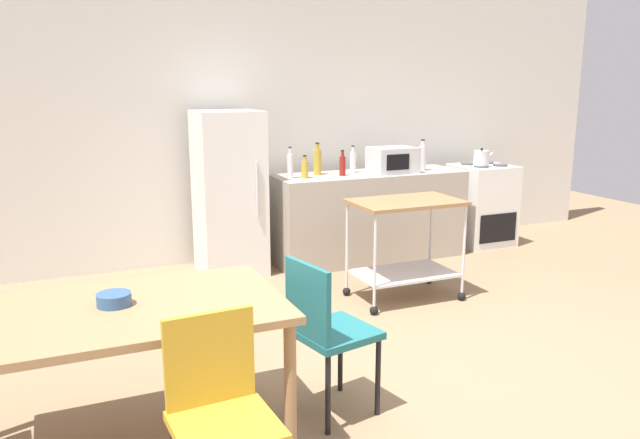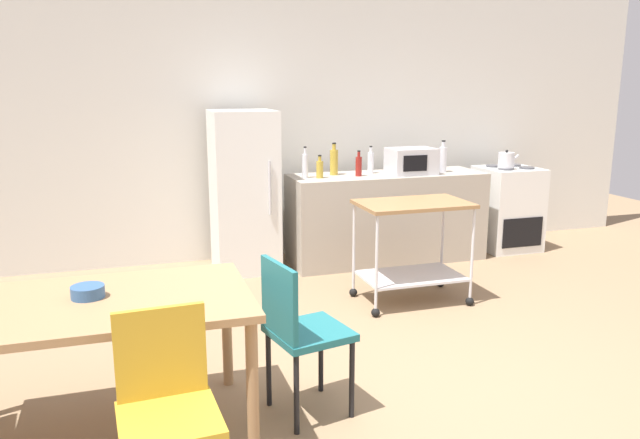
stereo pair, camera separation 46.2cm
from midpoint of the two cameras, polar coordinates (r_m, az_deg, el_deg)
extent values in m
plane|color=#8C7051|center=(3.97, 12.62, -14.80)|extent=(12.00, 12.00, 0.00)
cube|color=silver|center=(6.50, -1.12, 9.41)|extent=(8.40, 0.12, 2.90)
cube|color=#A89E8E|center=(6.40, 8.21, 0.19)|extent=(2.00, 0.64, 0.90)
cube|color=#A37A51|center=(3.20, -15.93, -7.58)|extent=(1.50, 0.90, 0.04)
cylinder|color=#A37A51|center=(3.08, -1.83, -15.49)|extent=(0.06, 0.06, 0.71)
cylinder|color=#A37A51|center=(3.77, -5.10, -10.12)|extent=(0.06, 0.06, 0.71)
cube|color=gold|center=(2.64, -8.66, -18.00)|extent=(0.42, 0.42, 0.04)
cube|color=gold|center=(2.69, -9.68, -12.09)|extent=(0.38, 0.05, 0.40)
cube|color=#1E666B|center=(3.42, 2.94, -10.44)|extent=(0.48, 0.48, 0.04)
cube|color=#1E666B|center=(3.25, 0.28, -7.49)|extent=(0.11, 0.38, 0.40)
cylinder|color=black|center=(3.49, 6.88, -14.50)|extent=(0.03, 0.03, 0.45)
cylinder|color=black|center=(3.74, 3.71, -12.50)|extent=(0.03, 0.03, 0.45)
cylinder|color=black|center=(3.32, 1.96, -15.91)|extent=(0.03, 0.03, 0.45)
cylinder|color=black|center=(3.58, -0.98, -13.67)|extent=(0.03, 0.03, 0.45)
cube|color=white|center=(7.16, 18.67, 0.96)|extent=(0.60, 0.60, 0.90)
cube|color=black|center=(6.96, 20.02, -1.16)|extent=(0.48, 0.01, 0.32)
cylinder|color=#47474C|center=(6.91, 18.64, 4.45)|extent=(0.16, 0.16, 0.02)
cylinder|color=#47474C|center=(7.07, 20.35, 4.49)|extent=(0.16, 0.16, 0.02)
cylinder|color=#47474C|center=(7.11, 17.51, 4.73)|extent=(0.16, 0.16, 0.02)
cylinder|color=#47474C|center=(7.26, 19.20, 4.76)|extent=(0.16, 0.16, 0.02)
cube|color=white|center=(5.96, -4.81, 2.54)|extent=(0.60, 0.60, 1.55)
cylinder|color=silver|center=(5.69, -2.35, 2.89)|extent=(0.02, 0.02, 0.50)
cube|color=olive|center=(5.13, 11.18, 1.40)|extent=(0.90, 0.56, 0.03)
cube|color=silver|center=(5.28, 10.90, -5.16)|extent=(0.83, 0.52, 0.02)
cylinder|color=silver|center=(4.81, 8.00, -3.93)|extent=(0.02, 0.02, 0.76)
sphere|color=black|center=(4.95, 7.85, -8.54)|extent=(0.07, 0.07, 0.07)
cylinder|color=silver|center=(5.22, 16.37, -3.02)|extent=(0.02, 0.02, 0.76)
sphere|color=black|center=(5.34, 16.09, -7.31)|extent=(0.07, 0.07, 0.07)
cylinder|color=silver|center=(5.25, 5.66, -2.47)|extent=(0.02, 0.02, 0.76)
sphere|color=black|center=(5.37, 5.57, -6.75)|extent=(0.07, 0.07, 0.07)
cylinder|color=silver|center=(5.63, 13.56, -1.75)|extent=(0.02, 0.02, 0.76)
sphere|color=black|center=(5.74, 13.35, -5.76)|extent=(0.07, 0.07, 0.07)
cylinder|color=silver|center=(5.97, 0.84, 4.94)|extent=(0.06, 0.06, 0.23)
cylinder|color=silver|center=(5.95, 0.84, 6.33)|extent=(0.03, 0.03, 0.06)
cylinder|color=black|center=(5.95, 0.84, 6.68)|extent=(0.03, 0.03, 0.01)
cylinder|color=gold|center=(5.97, 2.20, 4.61)|extent=(0.07, 0.07, 0.16)
cylinder|color=gold|center=(5.96, 2.21, 5.61)|extent=(0.03, 0.03, 0.05)
cylinder|color=black|center=(5.95, 2.21, 5.90)|extent=(0.03, 0.03, 0.01)
cylinder|color=gold|center=(6.18, 3.45, 5.26)|extent=(0.08, 0.08, 0.25)
cylinder|color=gold|center=(6.16, 3.47, 6.69)|extent=(0.04, 0.04, 0.06)
cylinder|color=black|center=(6.16, 3.47, 7.02)|extent=(0.04, 0.04, 0.01)
cylinder|color=maroon|center=(6.12, 5.76, 4.87)|extent=(0.06, 0.06, 0.19)
cylinder|color=maroon|center=(6.11, 5.78, 5.99)|extent=(0.03, 0.03, 0.05)
cylinder|color=black|center=(6.10, 5.79, 6.29)|extent=(0.03, 0.03, 0.01)
cylinder|color=silver|center=(6.31, 6.79, 5.19)|extent=(0.06, 0.06, 0.21)
cylinder|color=silver|center=(6.30, 6.82, 6.39)|extent=(0.03, 0.03, 0.05)
cylinder|color=black|center=(6.29, 6.83, 6.69)|extent=(0.03, 0.03, 0.01)
cube|color=silver|center=(6.34, 10.51, 5.31)|extent=(0.46, 0.34, 0.26)
cube|color=black|center=(6.17, 10.93, 5.10)|extent=(0.25, 0.01, 0.16)
cylinder|color=silver|center=(6.53, 13.27, 5.38)|extent=(0.08, 0.08, 0.26)
cylinder|color=silver|center=(6.52, 13.34, 6.75)|extent=(0.04, 0.04, 0.06)
cylinder|color=black|center=(6.51, 13.36, 7.05)|extent=(0.04, 0.04, 0.01)
cylinder|color=#33598C|center=(3.23, -16.86, -6.47)|extent=(0.16, 0.16, 0.06)
cylinder|color=silver|center=(6.92, 18.66, 5.21)|extent=(0.17, 0.17, 0.16)
sphere|color=black|center=(6.91, 18.72, 5.99)|extent=(0.03, 0.03, 0.03)
cylinder|color=silver|center=(6.99, 19.44, 5.41)|extent=(0.08, 0.02, 0.07)
camera|label=1|loc=(0.23, -87.14, 0.64)|focal=34.69mm
camera|label=2|loc=(0.23, 92.86, -0.64)|focal=34.69mm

